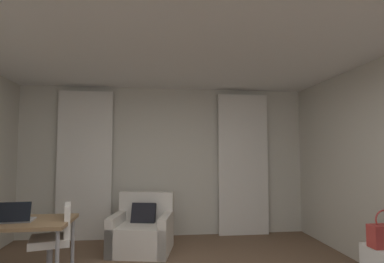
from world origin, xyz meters
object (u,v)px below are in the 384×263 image
Objects in this scene: desk at (10,227)px; laptop at (16,218)px; desk_chair at (54,250)px; armchair at (142,232)px.

desk is 3.68× the size of laptop.
desk_chair reaches higher than desk.
laptop is at bearing -166.91° from desk_chair.
armchair is 0.79× the size of desk.
laptop is (0.08, -0.06, 0.11)m from desk.
desk_chair is (0.44, 0.03, -0.27)m from desk.
desk_chair is 2.60× the size of laptop.
desk is at bearing -176.76° from desk_chair.
desk is 1.42× the size of desk_chair.
desk is 0.52m from desk_chair.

